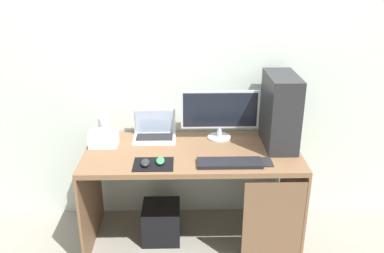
{
  "coord_description": "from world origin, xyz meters",
  "views": [
    {
      "loc": [
        -0.06,
        -2.58,
        1.95
      ],
      "look_at": [
        0.0,
        0.0,
        0.91
      ],
      "focal_mm": 38.34,
      "sensor_mm": 36.0,
      "label": 1
    }
  ],
  "objects_px": {
    "laptop": "(155,132)",
    "subwoofer": "(161,221)",
    "speaker": "(105,127)",
    "mouse_right": "(145,163)",
    "monitor": "(220,113)",
    "projector": "(104,138)",
    "keyboard": "(230,163)",
    "cell_phone": "(267,162)",
    "pc_tower": "(280,111)",
    "mouse_left": "(160,161)"
  },
  "relations": [
    {
      "from": "laptop",
      "to": "subwoofer",
      "type": "bearing_deg",
      "value": -78.67
    },
    {
      "from": "speaker",
      "to": "mouse_right",
      "type": "distance_m",
      "value": 0.59
    },
    {
      "from": "speaker",
      "to": "monitor",
      "type": "bearing_deg",
      "value": -3.29
    },
    {
      "from": "projector",
      "to": "keyboard",
      "type": "height_order",
      "value": "projector"
    },
    {
      "from": "monitor",
      "to": "keyboard",
      "type": "height_order",
      "value": "monitor"
    },
    {
      "from": "speaker",
      "to": "mouse_right",
      "type": "relative_size",
      "value": 1.64
    },
    {
      "from": "mouse_right",
      "to": "cell_phone",
      "type": "relative_size",
      "value": 0.74
    },
    {
      "from": "pc_tower",
      "to": "monitor",
      "type": "xyz_separation_m",
      "value": [
        -0.41,
        0.12,
        -0.06
      ]
    },
    {
      "from": "speaker",
      "to": "mouse_right",
      "type": "height_order",
      "value": "speaker"
    },
    {
      "from": "pc_tower",
      "to": "keyboard",
      "type": "bearing_deg",
      "value": -141.22
    },
    {
      "from": "monitor",
      "to": "mouse_left",
      "type": "xyz_separation_m",
      "value": [
        -0.42,
        -0.4,
        -0.18
      ]
    },
    {
      "from": "projector",
      "to": "keyboard",
      "type": "bearing_deg",
      "value": -19.94
    },
    {
      "from": "monitor",
      "to": "subwoofer",
      "type": "height_order",
      "value": "monitor"
    },
    {
      "from": "keyboard",
      "to": "subwoofer",
      "type": "xyz_separation_m",
      "value": [
        -0.47,
        0.22,
        -0.6
      ]
    },
    {
      "from": "pc_tower",
      "to": "mouse_left",
      "type": "distance_m",
      "value": 0.9
    },
    {
      "from": "pc_tower",
      "to": "monitor",
      "type": "height_order",
      "value": "pc_tower"
    },
    {
      "from": "mouse_right",
      "to": "cell_phone",
      "type": "xyz_separation_m",
      "value": [
        0.79,
        0.03,
        -0.02
      ]
    },
    {
      "from": "keyboard",
      "to": "cell_phone",
      "type": "bearing_deg",
      "value": 5.06
    },
    {
      "from": "pc_tower",
      "to": "projector",
      "type": "height_order",
      "value": "pc_tower"
    },
    {
      "from": "monitor",
      "to": "keyboard",
      "type": "distance_m",
      "value": 0.47
    },
    {
      "from": "subwoofer",
      "to": "pc_tower",
      "type": "bearing_deg",
      "value": 5.36
    },
    {
      "from": "cell_phone",
      "to": "speaker",
      "type": "bearing_deg",
      "value": 158.21
    },
    {
      "from": "monitor",
      "to": "mouse_right",
      "type": "bearing_deg",
      "value": -140.06
    },
    {
      "from": "monitor",
      "to": "cell_phone",
      "type": "bearing_deg",
      "value": -55.53
    },
    {
      "from": "monitor",
      "to": "laptop",
      "type": "distance_m",
      "value": 0.51
    },
    {
      "from": "mouse_left",
      "to": "cell_phone",
      "type": "bearing_deg",
      "value": 0.15
    },
    {
      "from": "projector",
      "to": "cell_phone",
      "type": "height_order",
      "value": "projector"
    },
    {
      "from": "mouse_left",
      "to": "mouse_right",
      "type": "xyz_separation_m",
      "value": [
        -0.09,
        -0.03,
        0.0
      ]
    },
    {
      "from": "pc_tower",
      "to": "subwoofer",
      "type": "distance_m",
      "value": 1.2
    },
    {
      "from": "mouse_left",
      "to": "speaker",
      "type": "bearing_deg",
      "value": 133.84
    },
    {
      "from": "pc_tower",
      "to": "cell_phone",
      "type": "xyz_separation_m",
      "value": [
        -0.13,
        -0.28,
        -0.25
      ]
    },
    {
      "from": "cell_phone",
      "to": "subwoofer",
      "type": "xyz_separation_m",
      "value": [
        -0.71,
        0.2,
        -0.59
      ]
    },
    {
      "from": "speaker",
      "to": "mouse_left",
      "type": "height_order",
      "value": "speaker"
    },
    {
      "from": "speaker",
      "to": "cell_phone",
      "type": "height_order",
      "value": "speaker"
    },
    {
      "from": "monitor",
      "to": "projector",
      "type": "bearing_deg",
      "value": -172.41
    },
    {
      "from": "monitor",
      "to": "mouse_left",
      "type": "height_order",
      "value": "monitor"
    },
    {
      "from": "mouse_left",
      "to": "cell_phone",
      "type": "height_order",
      "value": "mouse_left"
    },
    {
      "from": "pc_tower",
      "to": "mouse_left",
      "type": "height_order",
      "value": "pc_tower"
    },
    {
      "from": "laptop",
      "to": "cell_phone",
      "type": "xyz_separation_m",
      "value": [
        0.76,
        -0.42,
        -0.04
      ]
    },
    {
      "from": "mouse_right",
      "to": "projector",
      "type": "bearing_deg",
      "value": 135.17
    },
    {
      "from": "monitor",
      "to": "speaker",
      "type": "bearing_deg",
      "value": 176.71
    },
    {
      "from": "laptop",
      "to": "subwoofer",
      "type": "height_order",
      "value": "laptop"
    },
    {
      "from": "projector",
      "to": "mouse_left",
      "type": "height_order",
      "value": "projector"
    },
    {
      "from": "speaker",
      "to": "subwoofer",
      "type": "height_order",
      "value": "speaker"
    },
    {
      "from": "speaker",
      "to": "keyboard",
      "type": "bearing_deg",
      "value": -28.18
    },
    {
      "from": "pc_tower",
      "to": "laptop",
      "type": "height_order",
      "value": "pc_tower"
    },
    {
      "from": "laptop",
      "to": "speaker",
      "type": "relative_size",
      "value": 1.97
    },
    {
      "from": "keyboard",
      "to": "mouse_left",
      "type": "relative_size",
      "value": 4.38
    },
    {
      "from": "monitor",
      "to": "subwoofer",
      "type": "xyz_separation_m",
      "value": [
        -0.44,
        -0.2,
        -0.79
      ]
    },
    {
      "from": "pc_tower",
      "to": "keyboard",
      "type": "xyz_separation_m",
      "value": [
        -0.38,
        -0.3,
        -0.25
      ]
    }
  ]
}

